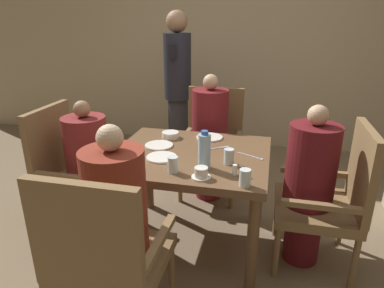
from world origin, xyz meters
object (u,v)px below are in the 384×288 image
(plate_main_left, at_px, (162,157))
(bowl_small, at_px, (170,135))
(diner_in_near_chair, at_px, (118,226))
(plate_main_right, at_px, (159,145))
(chair_left_side, at_px, (71,167))
(standing_host, at_px, (178,88))
(plate_dessert_center, at_px, (210,137))
(teacup_with_saucer, at_px, (201,173))
(glass_tall_mid, at_px, (229,156))
(diner_in_right_chair, at_px, (309,185))
(diner_in_left_chair, at_px, (89,167))
(water_bottle, at_px, (204,151))
(glass_tall_near, at_px, (245,178))
(chair_near_corner, at_px, (105,255))
(chair_right_side, at_px, (332,195))
(diner_in_far_chair, at_px, (210,137))
(chair_far_side, at_px, (212,139))
(glass_tall_far, at_px, (173,165))

(plate_main_left, height_order, bowl_small, bowl_small)
(diner_in_near_chair, relative_size, plate_main_right, 5.59)
(chair_left_side, distance_m, standing_host, 1.49)
(plate_main_right, bearing_deg, chair_left_side, -173.58)
(plate_dessert_center, height_order, teacup_with_saucer, teacup_with_saucer)
(plate_main_left, bearing_deg, glass_tall_mid, 1.52)
(plate_main_left, distance_m, glass_tall_mid, 0.45)
(chair_left_side, relative_size, diner_in_right_chair, 0.89)
(chair_left_side, height_order, diner_in_near_chair, diner_in_near_chair)
(diner_in_left_chair, bearing_deg, standing_host, 76.24)
(teacup_with_saucer, height_order, water_bottle, water_bottle)
(glass_tall_near, bearing_deg, standing_host, 116.46)
(teacup_with_saucer, bearing_deg, plate_dessert_center, 96.62)
(diner_in_near_chair, distance_m, water_bottle, 0.68)
(diner_in_near_chair, bearing_deg, chair_near_corner, -90.00)
(chair_right_side, height_order, plate_dessert_center, chair_right_side)
(diner_in_far_chair, bearing_deg, glass_tall_mid, -71.77)
(chair_far_side, bearing_deg, diner_in_far_chair, -90.00)
(glass_tall_near, bearing_deg, plate_main_left, 154.47)
(chair_far_side, bearing_deg, plate_main_right, -107.46)
(standing_host, bearing_deg, water_bottle, -68.84)
(diner_in_far_chair, relative_size, plate_main_right, 5.68)
(diner_in_right_chair, distance_m, plate_main_right, 1.07)
(chair_left_side, bearing_deg, bowl_small, 20.67)
(diner_in_near_chair, xyz_separation_m, glass_tall_mid, (0.50, 0.62, 0.19))
(plate_dessert_center, xyz_separation_m, water_bottle, (0.07, -0.56, 0.11))
(diner_in_near_chair, bearing_deg, plate_dessert_center, 75.14)
(diner_in_right_chair, distance_m, plate_main_left, 0.99)
(diner_in_near_chair, bearing_deg, plate_main_right, 92.85)
(diner_in_near_chair, distance_m, plate_dessert_center, 1.12)
(plate_main_left, bearing_deg, teacup_with_saucer, -35.63)
(water_bottle, bearing_deg, diner_in_right_chair, 18.39)
(glass_tall_mid, bearing_deg, teacup_with_saucer, -118.48)
(chair_left_side, distance_m, diner_in_left_chair, 0.15)
(chair_right_side, relative_size, plate_main_left, 4.84)
(diner_in_near_chair, bearing_deg, diner_in_right_chair, 35.97)
(plate_main_right, distance_m, glass_tall_near, 0.82)
(diner_in_left_chair, relative_size, plate_main_left, 5.17)
(chair_left_side, height_order, water_bottle, chair_left_side)
(diner_in_near_chair, distance_m, bowl_small, 1.02)
(chair_right_side, relative_size, standing_host, 0.59)
(chair_right_side, relative_size, glass_tall_far, 9.80)
(water_bottle, relative_size, glass_tall_mid, 2.42)
(glass_tall_near, bearing_deg, chair_far_side, 107.53)
(chair_right_side, distance_m, glass_tall_mid, 0.73)
(chair_right_side, relative_size, teacup_with_saucer, 8.59)
(plate_main_left, xyz_separation_m, glass_tall_near, (0.57, -0.27, 0.04))
(diner_in_left_chair, distance_m, chair_far_side, 1.20)
(chair_right_side, height_order, plate_main_left, chair_right_side)
(chair_right_side, distance_m, teacup_with_saucer, 0.91)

